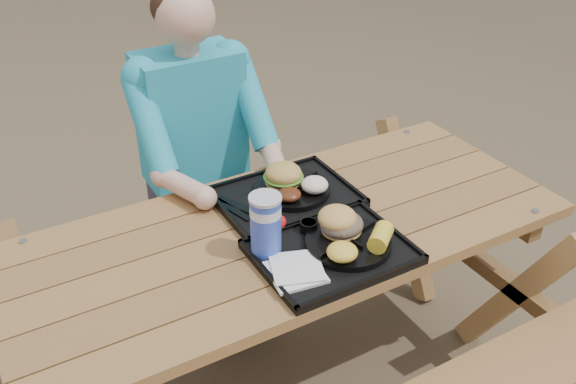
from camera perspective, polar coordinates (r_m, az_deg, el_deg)
picnic_table at (r=2.28m, az=0.00°, el=-10.79°), size 1.80×1.49×0.75m
tray_near at (r=1.92m, az=3.90°, el=-5.42°), size 0.45×0.35×0.02m
tray_far at (r=2.17m, az=-0.20°, el=-0.54°), size 0.45×0.35×0.02m
plate_near at (r=1.94m, az=5.37°, el=-4.53°), size 0.26×0.26×0.02m
plate_far at (r=2.18m, az=0.35°, el=0.24°), size 0.26×0.26×0.02m
napkin_stack at (r=1.82m, az=0.67°, el=-7.06°), size 0.17×0.17×0.02m
soda_cup at (r=1.86m, az=-1.99°, el=-3.07°), size 0.09×0.09×0.18m
condiment_bbq at (r=1.99m, az=1.85°, el=-3.06°), size 0.06×0.06×0.03m
condiment_mustard at (r=2.02m, az=3.65°, el=-2.59°), size 0.05×0.05×0.03m
sandwich at (r=1.93m, az=4.84°, el=-1.95°), size 0.12×0.12×0.13m
mac_cheese at (r=1.84m, az=4.85°, el=-5.31°), size 0.09×0.09×0.05m
corn_cob at (r=1.90m, az=8.23°, el=-3.99°), size 0.14×0.14×0.06m
cutlery_far at (r=2.11m, az=-4.49°, el=-1.26°), size 0.10×0.16×0.01m
burger at (r=2.16m, az=-0.41°, el=2.05°), size 0.13×0.13×0.11m
baked_beans at (r=2.10m, az=0.10°, el=-0.23°), size 0.08×0.08×0.04m
potato_salad at (r=2.14m, az=2.38°, el=0.65°), size 0.09×0.09×0.05m
diner at (r=2.58m, az=-8.03°, el=1.79°), size 0.48×0.84×1.28m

